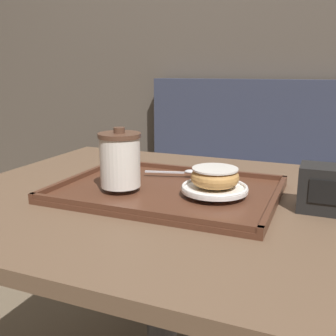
% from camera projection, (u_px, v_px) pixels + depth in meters
% --- Properties ---
extents(wall_behind, '(8.00, 0.05, 2.40)m').
position_uv_depth(wall_behind, '(254.00, 35.00, 1.83)').
color(wall_behind, brown).
rests_on(wall_behind, ground_plane).
extents(booth_bench, '(1.46, 0.44, 1.00)m').
position_uv_depth(booth_bench, '(295.00, 238.00, 1.74)').
color(booth_bench, '#33384C').
rests_on(booth_bench, ground_plane).
extents(cafe_table, '(1.01, 0.87, 0.75)m').
position_uv_depth(cafe_table, '(162.00, 257.00, 1.00)').
color(cafe_table, brown).
rests_on(cafe_table, ground_plane).
extents(serving_tray, '(0.52, 0.38, 0.02)m').
position_uv_depth(serving_tray, '(168.00, 191.00, 0.95)').
color(serving_tray, '#512D1E').
rests_on(serving_tray, cafe_table).
extents(coffee_cup_front, '(0.10, 0.10, 0.14)m').
position_uv_depth(coffee_cup_front, '(120.00, 159.00, 0.92)').
color(coffee_cup_front, white).
rests_on(coffee_cup_front, serving_tray).
extents(plate_with_chocolate_donut, '(0.15, 0.15, 0.01)m').
position_uv_depth(plate_with_chocolate_donut, '(215.00, 188.00, 0.89)').
color(plate_with_chocolate_donut, white).
rests_on(plate_with_chocolate_donut, serving_tray).
extents(donut_chocolate_glazed, '(0.11, 0.11, 0.04)m').
position_uv_depth(donut_chocolate_glazed, '(215.00, 176.00, 0.88)').
color(donut_chocolate_glazed, tan).
rests_on(donut_chocolate_glazed, plate_with_chocolate_donut).
extents(spoon, '(0.14, 0.05, 0.01)m').
position_uv_depth(spoon, '(183.00, 172.00, 1.04)').
color(spoon, silver).
rests_on(spoon, serving_tray).
extents(napkin_dispenser, '(0.11, 0.09, 0.10)m').
position_uv_depth(napkin_dispenser, '(327.00, 189.00, 0.82)').
color(napkin_dispenser, black).
rests_on(napkin_dispenser, cafe_table).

